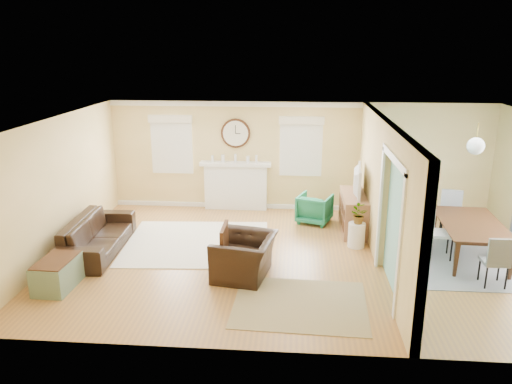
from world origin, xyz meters
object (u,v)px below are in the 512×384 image
at_px(green_chair, 315,209).
at_px(dining_table, 471,240).
at_px(sofa, 97,235).
at_px(eames_chair, 245,257).
at_px(credenza, 353,212).

bearing_deg(green_chair, dining_table, 168.68).
distance_m(sofa, green_chair, 4.69).
bearing_deg(eames_chair, dining_table, 115.21).
xyz_separation_m(eames_chair, green_chair, (1.29, 2.84, -0.04)).
distance_m(sofa, eames_chair, 3.08).
bearing_deg(sofa, eames_chair, -108.84).
distance_m(eames_chair, green_chair, 3.12).
distance_m(eames_chair, credenza, 3.20).
xyz_separation_m(green_chair, dining_table, (2.87, -1.73, 0.02)).
bearing_deg(dining_table, green_chair, 61.79).
bearing_deg(credenza, green_chair, 152.30).
xyz_separation_m(eames_chair, dining_table, (4.16, 1.12, -0.01)).
bearing_deg(green_chair, eames_chair, 85.26).
relative_size(green_chair, dining_table, 0.36).
relative_size(eames_chair, credenza, 0.76).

